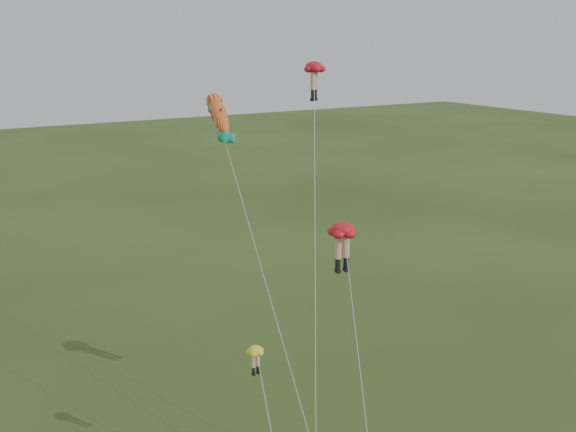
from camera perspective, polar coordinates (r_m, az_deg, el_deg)
legs_kite_red_high at (r=36.87m, az=2.35°, el=12.12°), size 7.72×12.11×19.93m
legs_kite_red_mid at (r=33.41m, az=4.90°, el=-1.78°), size 3.67×8.01×11.98m
legs_kite_yellow at (r=29.70m, az=-2.67°, el=-13.20°), size 2.19×7.42×7.67m
fish_kite at (r=33.44m, az=-6.12°, el=8.80°), size 1.40×14.63×18.67m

